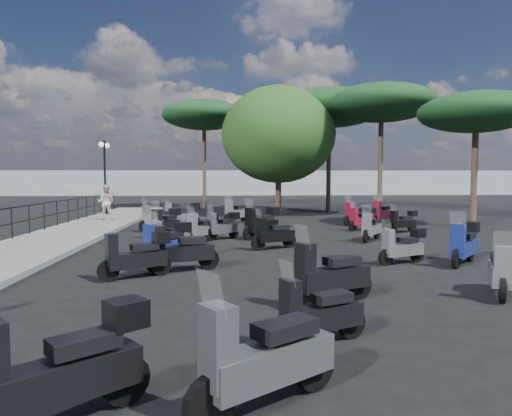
{
  "coord_description": "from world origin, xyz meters",
  "views": [
    {
      "loc": [
        -0.31,
        -13.89,
        2.32
      ],
      "look_at": [
        0.6,
        2.02,
        1.2
      ],
      "focal_mm": 32.0,
      "sensor_mm": 36.0,
      "label": 1
    }
  ],
  "objects": [
    {
      "name": "broadleaf_tree",
      "position": [
        2.59,
        13.35,
        4.77
      ],
      "size": [
        6.79,
        6.79,
        7.66
      ],
      "color": "#38281E",
      "rests_on": "ground"
    },
    {
      "name": "scooter_26",
      "position": [
        6.93,
        7.43,
        0.51
      ],
      "size": [
        1.32,
        1.46,
        1.48
      ],
      "rotation": [
        0.0,
        0.0,
        2.41
      ],
      "color": "black",
      "rests_on": "ground"
    },
    {
      "name": "sidewalk",
      "position": [
        -6.5,
        3.0,
        0.07
      ],
      "size": [
        3.0,
        30.0,
        0.15
      ],
      "primitive_type": "cube",
      "color": "slate",
      "rests_on": "ground"
    },
    {
      "name": "scooter_12",
      "position": [
        1.47,
        -5.88,
        0.51
      ],
      "size": [
        1.72,
        0.99,
        1.47
      ],
      "rotation": [
        0.0,
        0.0,
        2.02
      ],
      "color": "black",
      "rests_on": "ground"
    },
    {
      "name": "pine_2",
      "position": [
        -2.15,
        19.18,
        6.64
      ],
      "size": [
        5.99,
        5.99,
        7.71
      ],
      "color": "#38281E",
      "rests_on": "ground"
    },
    {
      "name": "scooter_8",
      "position": [
        -2.03,
        -1.55,
        0.51
      ],
      "size": [
        1.28,
        1.36,
        1.35
      ],
      "rotation": [
        0.0,
        0.0,
        2.4
      ],
      "color": "black",
      "rests_on": "ground"
    },
    {
      "name": "scooter_24",
      "position": [
        4.72,
        2.0,
        0.46
      ],
      "size": [
        1.07,
        1.42,
        1.33
      ],
      "rotation": [
        0.0,
        0.0,
        2.52
      ],
      "color": "black",
      "rests_on": "ground"
    },
    {
      "name": "scooter_1",
      "position": [
        -2.44,
        -3.55,
        0.51
      ],
      "size": [
        1.54,
        1.01,
        1.35
      ],
      "rotation": [
        0.0,
        0.0,
        2.09
      ],
      "color": "black",
      "rests_on": "ground"
    },
    {
      "name": "scooter_3",
      "position": [
        -1.3,
        2.23,
        0.48
      ],
      "size": [
        1.11,
        1.35,
        1.27
      ],
      "rotation": [
        0.0,
        0.0,
        2.48
      ],
      "color": "black",
      "rests_on": "ground"
    },
    {
      "name": "scooter_6",
      "position": [
        0.88,
        -7.86,
        0.43
      ],
      "size": [
        1.44,
        0.81,
        1.23
      ],
      "rotation": [
        0.0,
        0.0,
        2.0
      ],
      "color": "black",
      "rests_on": "ground"
    },
    {
      "name": "pedestrian_far",
      "position": [
        -6.46,
        9.06,
        1.03
      ],
      "size": [
        0.86,
        0.68,
        1.75
      ],
      "primitive_type": "imported",
      "rotation": [
        0.0,
        0.0,
        3.13
      ],
      "color": "beige",
      "rests_on": "sidewalk"
    },
    {
      "name": "scooter_0",
      "position": [
        -1.86,
        -9.74,
        0.54
      ],
      "size": [
        1.49,
        1.27,
        1.43
      ],
      "rotation": [
        0.0,
        0.0,
        2.26
      ],
      "color": "black",
      "rests_on": "ground"
    },
    {
      "name": "scooter_9",
      "position": [
        -0.59,
        2.75,
        0.48
      ],
      "size": [
        1.29,
        1.19,
        1.28
      ],
      "rotation": [
        0.0,
        0.0,
        2.31
      ],
      "color": "black",
      "rests_on": "ground"
    },
    {
      "name": "scooter_4",
      "position": [
        -2.75,
        3.45,
        0.53
      ],
      "size": [
        0.99,
        1.64,
        1.41
      ],
      "rotation": [
        0.0,
        0.0,
        2.68
      ],
      "color": "black",
      "rests_on": "ground"
    },
    {
      "name": "lamp_post_2",
      "position": [
        -7.47,
        12.74,
        2.55
      ],
      "size": [
        0.37,
        1.24,
        4.2
      ],
      "rotation": [
        0.0,
        0.0,
        -0.08
      ],
      "color": "black",
      "rests_on": "sidewalk"
    },
    {
      "name": "scooter_17",
      "position": [
        4.9,
        -5.48,
        0.46
      ],
      "size": [
        0.91,
        1.52,
        1.32
      ],
      "rotation": [
        0.0,
        0.0,
        2.67
      ],
      "color": "black",
      "rests_on": "ground"
    },
    {
      "name": "scooter_18",
      "position": [
        4.23,
        -2.22,
        0.46
      ],
      "size": [
        1.44,
        0.78,
        1.21
      ],
      "rotation": [
        0.0,
        0.0,
        1.96
      ],
      "color": "black",
      "rests_on": "ground"
    },
    {
      "name": "pine_3",
      "position": [
        10.78,
        6.26,
        5.16
      ],
      "size": [
        5.16,
        5.16,
        6.08
      ],
      "color": "#38281E",
      "rests_on": "ground"
    },
    {
      "name": "scooter_5",
      "position": [
        -3.39,
        5.52,
        0.49
      ],
      "size": [
        1.46,
        1.2,
        1.42
      ],
      "rotation": [
        0.0,
        0.0,
        2.24
      ],
      "color": "black",
      "rests_on": "ground"
    },
    {
      "name": "ground",
      "position": [
        0.0,
        0.0,
        0.0
      ],
      "size": [
        120.0,
        120.0,
        0.0
      ],
      "primitive_type": "plane",
      "color": "black",
      "rests_on": "ground"
    },
    {
      "name": "pine_1",
      "position": [
        8.32,
        11.94,
        6.45
      ],
      "size": [
        6.11,
        6.11,
        7.54
      ],
      "color": "#38281E",
      "rests_on": "ground"
    },
    {
      "name": "scooter_15",
      "position": [
        -0.03,
        8.43,
        0.52
      ],
      "size": [
        1.25,
        1.54,
        1.49
      ],
      "rotation": [
        0.0,
        0.0,
        2.48
      ],
      "color": "black",
      "rests_on": "ground"
    },
    {
      "name": "scooter_25",
      "position": [
        6.77,
        4.34,
        0.44
      ],
      "size": [
        1.4,
        0.77,
        1.18
      ],
      "rotation": [
        0.0,
        0.0,
        1.97
      ],
      "color": "black",
      "rests_on": "ground"
    },
    {
      "name": "scooter_10",
      "position": [
        -2.51,
        6.65,
        0.55
      ],
      "size": [
        1.74,
        0.95,
        1.46
      ],
      "rotation": [
        0.0,
        0.0,
        1.97
      ],
      "color": "black",
      "rests_on": "ground"
    },
    {
      "name": "scooter_14",
      "position": [
        0.85,
        2.94,
        0.56
      ],
      "size": [
        1.47,
        1.45,
        1.5
      ],
      "rotation": [
        0.0,
        0.0,
        2.35
      ],
      "color": "black",
      "rests_on": "ground"
    },
    {
      "name": "railing",
      "position": [
        -7.8,
        2.8,
        0.9
      ],
      "size": [
        0.04,
        26.04,
        1.1
      ],
      "color": "black",
      "rests_on": "sidewalk"
    },
    {
      "name": "scooter_13",
      "position": [
        1.04,
        0.37,
        0.46
      ],
      "size": [
        1.51,
        0.91,
        1.31
      ],
      "rotation": [
        0.0,
        0.0,
        2.05
      ],
      "color": "black",
      "rests_on": "ground"
    },
    {
      "name": "scooter_19",
      "position": [
        5.33,
        5.19,
        0.47
      ],
      "size": [
        1.39,
        0.96,
        1.24
      ],
      "rotation": [
        0.0,
        0.0,
        2.12
      ],
      "color": "black",
      "rests_on": "ground"
    },
    {
      "name": "scooter_23",
      "position": [
        5.79,
        -2.44,
        0.54
      ],
      "size": [
        1.35,
        1.43,
        1.43
      ],
      "rotation": [
        0.0,
        0.0,
        2.4
      ],
      "color": "black",
      "rests_on": "ground"
    },
    {
      "name": "scooter_11",
      "position": [
        0.0,
        -9.55,
        0.51
      ],
      "size": [
        1.59,
        1.17,
        1.47
      ],
      "rotation": [
        0.0,
        0.0,
        2.18
      ],
      "color": "black",
      "rests_on": "ground"
    },
    {
      "name": "scooter_20",
      "position": [
        5.66,
        7.12,
        0.49
      ],
      "size": [
        1.58,
        1.01,
        1.4
      ],
      "rotation": [
        0.0,
        0.0,
        2.09
      ],
      "color": "black",
      "rests_on": "ground"
    },
    {
      "name": "pine_0",
      "position": [
        5.95,
        14.84,
        6.58
      ],
      "size": [
        6.88,
        6.88,
        7.8
      ],
      "color": "#38281E",
      "rests_on": "ground"
    },
    {
      "name": "distant_hills",
      "position": [
        0.0,
        45.0,
        1.5
      ],
      "size": [
        70.0,
        8.0,
        3.0
      ],
      "primitive_type": "cube",
      "color": "gray",
      "rests_on": "ground"
    },
    {
      "name": "scooter_7",
      "position": [
        -1.51,
        -2.86,
        0.5
      ],
      "size": [
        1.76,
        0.79,
        1.44
      ],
      "rotation": [
        0.0,
        0.0,
        1.87
      ],
      "color": "black",
      "rests_on": "ground"
    },
    {
      "name": "scooter_2",
      "position": [
        -2.13,
        -0.43,
        0.46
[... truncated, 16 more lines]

